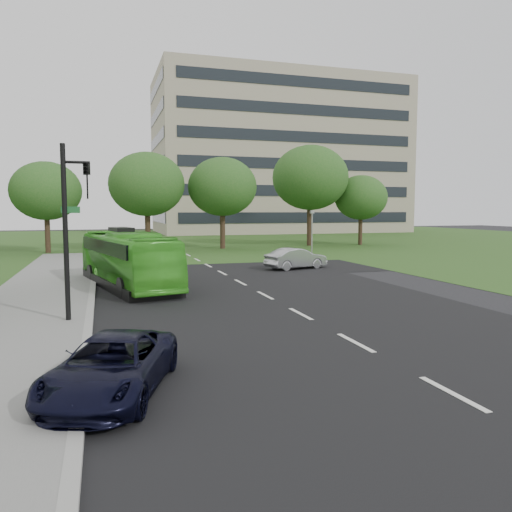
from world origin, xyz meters
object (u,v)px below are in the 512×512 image
(tree_park_a, at_px, (46,191))
(office_building, at_px, (278,157))
(tree_park_b, at_px, (147,184))
(sedan, at_px, (296,258))
(bus, at_px, (127,260))
(traffic_light, at_px, (71,219))
(suv, at_px, (112,366))
(tree_park_e, at_px, (361,198))
(tree_park_d, at_px, (310,178))
(tree_park_c, at_px, (222,187))
(camera_pole, at_px, (312,226))

(tree_park_a, bearing_deg, office_building, 46.09)
(office_building, xyz_separation_m, tree_park_a, (-33.02, -34.30, -7.25))
(tree_park_b, relative_size, sedan, 2.21)
(bus, height_order, traffic_light, traffic_light)
(bus, bearing_deg, tree_park_a, 90.98)
(tree_park_b, height_order, suv, tree_park_b)
(office_building, distance_m, sedan, 55.31)
(tree_park_a, xyz_separation_m, tree_park_e, (30.33, 0.96, -0.32))
(tree_park_d, xyz_separation_m, traffic_light, (-21.29, -30.34, -3.53))
(tree_park_c, distance_m, tree_park_d, 9.64)
(camera_pole, bearing_deg, sedan, -113.99)
(tree_park_d, bearing_deg, tree_park_e, -5.56)
(office_building, height_order, traffic_light, office_building)
(tree_park_d, xyz_separation_m, camera_pole, (-3.75, -9.15, -4.56))
(tree_park_b, xyz_separation_m, bus, (-2.81, -21.40, -4.62))
(camera_pole, bearing_deg, tree_park_e, 47.72)
(bus, bearing_deg, tree_park_b, 68.92)
(tree_park_a, xyz_separation_m, tree_park_b, (8.38, -0.02, 0.69))
(traffic_light, height_order, camera_pole, traffic_light)
(tree_park_b, bearing_deg, tree_park_c, 1.50)
(bus, height_order, sedan, bus)
(tree_park_e, bearing_deg, suv, -125.13)
(traffic_light, relative_size, camera_pole, 1.58)
(tree_park_e, height_order, bus, tree_park_e)
(tree_park_b, distance_m, tree_park_e, 21.99)
(office_building, relative_size, camera_pole, 11.05)
(tree_park_b, xyz_separation_m, tree_park_e, (21.95, 0.98, -1.00))
(traffic_light, bearing_deg, suv, -59.89)
(tree_park_b, relative_size, bus, 0.93)
(sedan, relative_size, suv, 0.95)
(office_building, bearing_deg, tree_park_d, -104.05)
(tree_park_a, distance_m, camera_pole, 22.60)
(office_building, bearing_deg, tree_park_b, -125.68)
(sedan, bearing_deg, tree_park_d, -41.53)
(camera_pole, bearing_deg, tree_park_d, 72.53)
(bus, relative_size, suv, 2.26)
(tree_park_b, height_order, bus, tree_park_b)
(tree_park_a, bearing_deg, tree_park_c, 0.60)
(sedan, bearing_deg, camera_pole, -44.68)
(bus, distance_m, traffic_light, 7.98)
(tree_park_c, xyz_separation_m, suv, (-10.76, -35.82, -5.23))
(camera_pole, bearing_deg, tree_park_a, 164.82)
(suv, bearing_deg, tree_park_b, 103.31)
(tree_park_d, distance_m, camera_pole, 10.89)
(sedan, relative_size, camera_pole, 1.10)
(tree_park_a, relative_size, tree_park_c, 0.90)
(tree_park_e, distance_m, sedan, 23.36)
(tree_park_a, bearing_deg, bus, -75.43)
(office_building, bearing_deg, tree_park_a, -133.91)
(tree_park_c, bearing_deg, office_building, 62.60)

